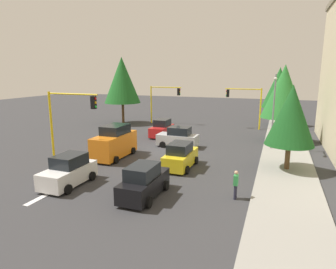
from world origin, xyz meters
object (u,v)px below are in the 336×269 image
Objects in this scene: traffic_signal_far_right at (163,97)px; tree_roadside_mid at (284,92)px; street_lamp_curbside at (274,104)px; tree_opposite_side at (122,80)px; delivery_van_orange at (115,143)px; pedestrian_crossing at (236,184)px; traffic_signal_far_left at (246,100)px; car_white at (69,171)px; tree_roadside_far at (279,88)px; car_red at (162,129)px; car_black at (144,182)px; car_yellow at (180,156)px; tree_roadside_near at (291,115)px; car_silver at (178,138)px; traffic_signal_near_right at (69,113)px.

tree_roadside_mid is at bearing 69.00° from traffic_signal_far_right.
tree_roadside_mid is at bearing 169.67° from street_lamp_curbside.
delivery_van_orange is (15.39, 7.73, -4.80)m from tree_opposite_side.
traffic_signal_far_right reaches higher than pedestrian_crossing.
street_lamp_curbside is (10.39, 3.58, 0.63)m from traffic_signal_far_left.
traffic_signal_far_left is 25.55m from car_white.
car_red is (12.27, -12.06, -4.24)m from tree_roadside_far.
car_red is at bearing -161.90° from car_black.
tree_roadside_mid reaches higher than traffic_signal_far_right.
car_black is 1.05× the size of car_white.
tree_roadside_far is (-14.39, 0.30, 0.79)m from street_lamp_curbside.
tree_roadside_far is 1.88× the size of car_black.
tree_opposite_side reaches higher than street_lamp_curbside.
tree_roadside_near is at bearing 105.47° from car_yellow.
car_yellow is (18.11, -2.73, -2.82)m from traffic_signal_far_left.
tree_roadside_far is 2.00× the size of car_silver.
street_lamp_curbside is 1.86× the size of car_red.
tree_roadside_near is (5.61, 1.30, -0.21)m from street_lamp_curbside.
traffic_signal_near_right is at bearing -76.13° from tree_roadside_near.
tree_roadside_far is (-24.00, 15.20, 1.12)m from traffic_signal_near_right.
traffic_signal_near_right is 1.09× the size of traffic_signal_far_left.
car_white is (23.97, 2.85, -2.84)m from traffic_signal_far_right.
delivery_van_orange is at bearing -35.89° from car_silver.
pedestrian_crossing is (6.41, -2.86, -3.23)m from tree_roadside_near.
tree_opposite_side is 26.34m from car_black.
tree_roadside_near is at bearing 95.75° from delivery_van_orange.
delivery_van_orange is 1.28× the size of car_red.
car_black is at bearing 9.23° from car_silver.
car_yellow is (22.11, -6.61, -4.24)m from tree_roadside_far.
tree_roadside_near is 1.68× the size of car_red.
traffic_signal_near_right is 9.69m from car_black.
traffic_signal_far_right is 16.81m from tree_roadside_mid.
delivery_van_orange is at bearing -27.09° from traffic_signal_far_left.
delivery_van_orange is at bearing -138.40° from car_black.
car_silver is at bearing 40.51° from car_red.
car_silver is 12.12m from car_black.
tree_roadside_near reaches higher than traffic_signal_far_right.
tree_opposite_side is 2.22× the size of car_black.
tree_opposite_side is 21.39m from tree_roadside_mid.
car_yellow is at bearing 176.90° from car_black.
car_black is (23.97, -3.05, -2.82)m from traffic_signal_far_left.
pedestrian_crossing is at bearing 47.78° from car_yellow.
tree_opposite_side is (2.00, -5.37, 2.34)m from traffic_signal_far_right.
tree_opposite_side is (2.00, -16.62, 2.37)m from traffic_signal_far_left.
pedestrian_crossing is (-1.55, 5.07, 0.01)m from car_black.
tree_roadside_far reaches higher than traffic_signal_far_right.
tree_roadside_far reaches higher than pedestrian_crossing.
traffic_signal_near_right is 18.88m from tree_opposite_side.
tree_opposite_side reaches higher than traffic_signal_near_right.
tree_roadside_far is (-6.00, 20.50, -0.95)m from tree_opposite_side.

